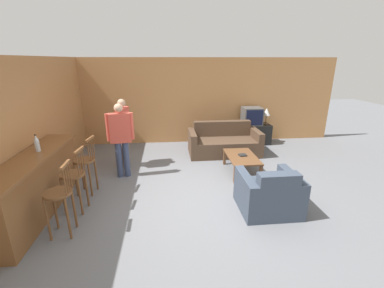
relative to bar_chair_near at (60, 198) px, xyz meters
The scene contains 17 objects.
ground_plane 2.43m from the bar_chair_near, 18.62° to the left, with size 24.00×24.00×0.00m, color slate.
wall_back 5.04m from the bar_chair_near, 63.46° to the left, with size 9.40×0.08×2.60m.
wall_left 2.42m from the bar_chair_near, 114.44° to the left, with size 0.08×8.71×2.60m.
bar_counter 0.91m from the bar_chair_near, 133.66° to the left, with size 0.55×2.62×1.03m.
bar_chair_near is the anchor object (origin of this frame).
bar_chair_mid 0.63m from the bar_chair_near, 90.01° to the left, with size 0.44×0.44×1.15m.
bar_chair_far 1.28m from the bar_chair_near, 90.01° to the left, with size 0.45×0.45×1.15m.
couch_far 4.54m from the bar_chair_near, 45.61° to the left, with size 1.95×0.96×0.86m.
armchair_near 3.34m from the bar_chair_near, ahead, with size 0.98×0.91×0.84m.
coffee_table 3.83m from the bar_chair_near, 30.24° to the left, with size 0.65×1.10×0.41m.
tv_unit 5.85m from the bar_chair_near, 43.92° to the left, with size 1.18×0.55×0.62m.
tv 5.84m from the bar_chair_near, 43.90° to the left, with size 0.57×0.52×0.53m.
bottle 1.24m from the bar_chair_near, 124.46° to the left, with size 0.08×0.08×0.30m.
book_on_table 3.85m from the bar_chair_near, 30.27° to the left, with size 0.19×0.17×0.03m.
table_lamp 6.19m from the bar_chair_near, 40.97° to the left, with size 0.22×0.22×0.50m.
person_by_window 2.66m from the bar_chair_near, 77.72° to the left, with size 0.27×0.54×1.67m.
person_by_counter 2.10m from the bar_chair_near, 73.55° to the left, with size 0.58×0.25×1.66m.
Camera 1 is at (-0.64, -4.24, 2.53)m, focal length 24.00 mm.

